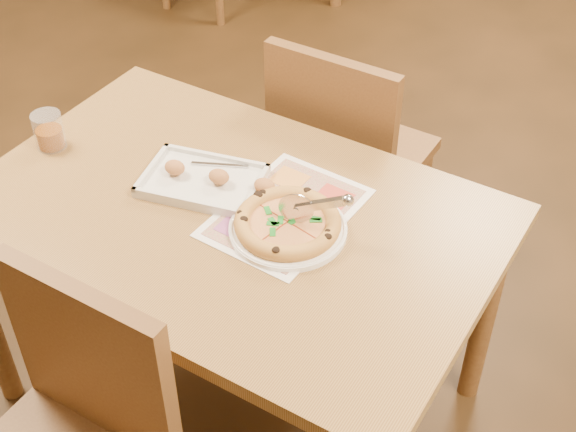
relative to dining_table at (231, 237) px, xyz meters
The scene contains 9 objects.
dining_table is the anchor object (origin of this frame).
chair_near 0.61m from the dining_table, 90.00° to the right, with size 0.42×0.42×0.47m.
chair_far 0.61m from the dining_table, 90.00° to the left, with size 0.42×0.42×0.47m.
plate 0.19m from the dining_table, ahead, with size 0.28×0.28×0.02m, color white.
pizza 0.20m from the dining_table, ahead, with size 0.26×0.26×0.04m.
pizza_cutter 0.28m from the dining_table, ahead, with size 0.16×0.07×0.10m.
appetizer_tray 0.16m from the dining_table, 153.90° to the left, with size 0.36×0.27×0.06m.
glass_tumbler 0.58m from the dining_table, behind, with size 0.08×0.08×0.10m.
menu 0.17m from the dining_table, 28.91° to the left, with size 0.29×0.40×0.01m, color white.
Camera 1 is at (0.91, -1.21, 2.00)m, focal length 50.00 mm.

